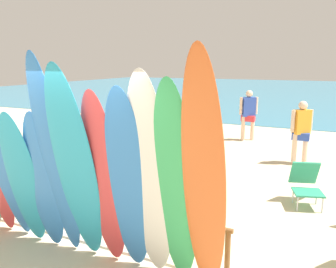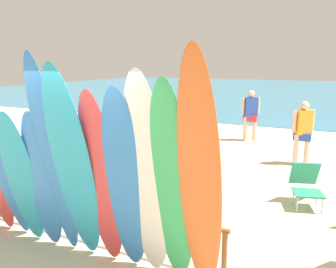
% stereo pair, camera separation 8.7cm
% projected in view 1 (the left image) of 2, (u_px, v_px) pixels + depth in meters
% --- Properties ---
extents(ground, '(60.00, 60.00, 0.00)m').
position_uv_depth(ground, '(264.00, 115.00, 17.52)').
color(ground, beige).
extents(ocean_water, '(60.00, 40.00, 0.02)m').
position_uv_depth(ocean_water, '(295.00, 91.00, 32.19)').
color(ocean_water, teal).
rests_on(ocean_water, ground).
extents(surfboard_rack, '(4.05, 0.07, 0.64)m').
position_uv_depth(surfboard_rack, '(95.00, 208.00, 5.00)').
color(surfboard_rack, brown).
rests_on(surfboard_rack, ground).
extents(surfboard_blue_2, '(0.56, 0.75, 2.60)m').
position_uv_depth(surfboard_blue_2, '(1.00, 157.00, 4.82)').
color(surfboard_blue_2, '#337AD1').
rests_on(surfboard_blue_2, ground).
extents(surfboard_teal_3, '(0.57, 0.56, 1.99)m').
position_uv_depth(surfboard_teal_3, '(23.00, 180.00, 4.79)').
color(surfboard_teal_3, '#289EC6').
rests_on(surfboard_teal_3, ground).
extents(surfboard_blue_4, '(0.54, 0.46, 2.00)m').
position_uv_depth(surfboard_blue_4, '(44.00, 182.00, 4.68)').
color(surfboard_blue_4, '#337AD1').
rests_on(surfboard_blue_4, ground).
extents(surfboard_blue_5, '(0.52, 0.66, 2.75)m').
position_uv_depth(surfboard_blue_5, '(55.00, 160.00, 4.42)').
color(surfboard_blue_5, '#337AD1').
rests_on(surfboard_blue_5, ground).
extents(surfboard_teal_6, '(0.62, 0.76, 2.62)m').
position_uv_depth(surfboard_teal_6, '(76.00, 169.00, 4.27)').
color(surfboard_teal_6, '#289EC6').
rests_on(surfboard_teal_6, ground).
extents(surfboard_red_7, '(0.52, 0.52, 2.32)m').
position_uv_depth(surfboard_red_7, '(104.00, 182.00, 4.24)').
color(surfboard_red_7, '#D13D42').
rests_on(surfboard_red_7, ground).
extents(surfboard_blue_8, '(0.57, 0.58, 2.37)m').
position_uv_depth(surfboard_blue_8, '(128.00, 184.00, 4.10)').
color(surfboard_blue_8, '#337AD1').
rests_on(surfboard_blue_8, ground).
extents(surfboard_white_9, '(0.56, 0.53, 2.55)m').
position_uv_depth(surfboard_white_9, '(150.00, 179.00, 3.97)').
color(surfboard_white_9, white).
rests_on(surfboard_white_9, ground).
extents(surfboard_green_10, '(0.52, 0.55, 2.47)m').
position_uv_depth(surfboard_green_10, '(176.00, 187.00, 3.84)').
color(surfboard_green_10, '#38B266').
rests_on(surfboard_green_10, ground).
extents(surfboard_orange_11, '(0.50, 0.58, 2.80)m').
position_uv_depth(surfboard_orange_11, '(204.00, 179.00, 3.60)').
color(surfboard_orange_11, orange).
rests_on(surfboard_orange_11, ground).
extents(beachgoer_photographing, '(0.46, 0.65, 1.75)m').
position_uv_depth(beachgoer_photographing, '(166.00, 108.00, 12.39)').
color(beachgoer_photographing, brown).
rests_on(beachgoer_photographing, ground).
extents(beachgoer_strolling, '(0.54, 0.43, 1.70)m').
position_uv_depth(beachgoer_strolling, '(248.00, 112.00, 11.58)').
color(beachgoer_strolling, beige).
rests_on(beachgoer_strolling, ground).
extents(beachgoer_midbeach, '(0.58, 0.41, 1.73)m').
position_uv_depth(beachgoer_midbeach, '(163.00, 134.00, 7.88)').
color(beachgoer_midbeach, brown).
rests_on(beachgoer_midbeach, ground).
extents(beachgoer_near_rack, '(0.63, 0.35, 1.74)m').
position_uv_depth(beachgoer_near_rack, '(142.00, 112.00, 11.42)').
color(beachgoer_near_rack, '#9E704C').
rests_on(beachgoer_near_rack, ground).
extents(beachgoer_by_water, '(0.49, 0.44, 1.64)m').
position_uv_depth(beachgoer_by_water, '(301.00, 128.00, 8.86)').
color(beachgoer_by_water, beige).
rests_on(beachgoer_by_water, ground).
extents(beach_chair_striped, '(0.69, 0.84, 0.80)m').
position_uv_depth(beach_chair_striped, '(306.00, 182.00, 6.39)').
color(beach_chair_striped, '#B7B7BC').
rests_on(beach_chair_striped, ground).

